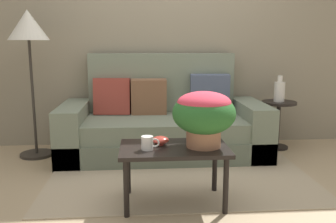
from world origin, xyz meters
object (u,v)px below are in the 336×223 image
table_vase (279,91)px  side_table (278,116)px  coffee_table (174,154)px  potted_plant (204,113)px  couch (163,125)px  floor_lamp (29,35)px  coffee_mug (148,143)px  snack_bowl (160,140)px

table_vase → side_table: bearing=30.6°
coffee_table → potted_plant: (0.22, -0.01, 0.32)m
couch → floor_lamp: bearing=179.7°
floor_lamp → coffee_mug: (1.20, -1.38, -0.80)m
coffee_table → snack_bowl: 0.15m
couch → snack_bowl: couch is taller
snack_bowl → table_vase: size_ratio=0.44×
coffee_table → side_table: side_table is taller
couch → coffee_mug: 1.40m
side_table → coffee_mug: bearing=-136.6°
floor_lamp → table_vase: (2.74, 0.08, -0.62)m
coffee_mug → table_vase: table_vase is taller
coffee_mug → snack_bowl: bearing=50.7°
coffee_table → floor_lamp: size_ratio=0.52×
potted_plant → snack_bowl: (-0.32, 0.07, -0.22)m
coffee_table → side_table: 1.94m
floor_lamp → potted_plant: size_ratio=3.30×
coffee_table → coffee_mug: 0.24m
couch → side_table: couch is taller
couch → table_vase: couch is taller
potted_plant → floor_lamp: bearing=140.6°
snack_bowl → table_vase: table_vase is taller
coffee_mug → table_vase: size_ratio=0.45×
floor_lamp → snack_bowl: bearing=-44.2°
side_table → snack_bowl: size_ratio=4.28×
potted_plant → coffee_mug: potted_plant is taller
coffee_table → potted_plant: size_ratio=1.72×
potted_plant → coffee_mug: (-0.42, -0.05, -0.21)m
coffee_table → floor_lamp: (-1.40, 1.32, 0.90)m
coffee_table → potted_plant: bearing=-2.8°
couch → table_vase: 1.39m
couch → coffee_mug: size_ratio=16.52×
side_table → potted_plant: 1.83m
side_table → snack_bowl: bearing=-137.2°
side_table → snack_bowl: (-1.45, -1.34, 0.11)m
potted_plant → coffee_mug: size_ratio=3.54×
floor_lamp → couch: bearing=-0.3°
couch → side_table: bearing=3.8°
coffee_mug → table_vase: (1.54, 1.46, 0.17)m
coffee_table → side_table: (1.35, 1.40, -0.01)m
couch → coffee_mug: (-0.20, -1.37, 0.18)m
coffee_mug → coffee_table: bearing=17.5°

